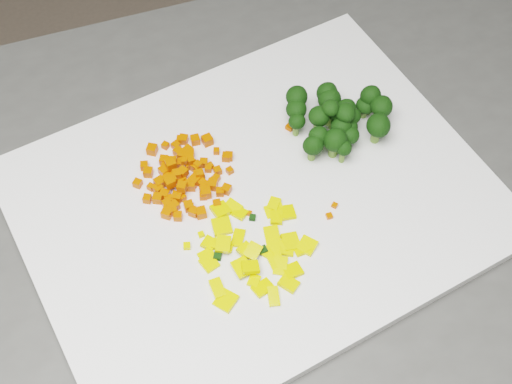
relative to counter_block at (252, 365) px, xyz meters
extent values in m
cube|color=#464643|center=(0.00, 0.00, 0.00)|extent=(1.15, 0.90, 0.90)
cube|color=white|center=(0.01, 0.02, 0.46)|extent=(0.61, 0.54, 0.01)
cube|color=#CD3E02|center=(-0.06, 0.11, 0.47)|extent=(0.01, 0.01, 0.01)
cube|color=#CD3E02|center=(-0.06, 0.09, 0.47)|extent=(0.01, 0.01, 0.01)
cube|color=#CD3E02|center=(-0.03, 0.03, 0.47)|extent=(0.01, 0.01, 0.01)
cube|color=#CD3E02|center=(-0.08, 0.02, 0.47)|extent=(0.01, 0.01, 0.01)
cube|color=#CD3E02|center=(-0.09, 0.03, 0.47)|extent=(0.01, 0.01, 0.01)
cube|color=#CD3E02|center=(-0.03, 0.09, 0.47)|extent=(0.01, 0.01, 0.01)
cube|color=#CD3E02|center=(-0.09, 0.04, 0.47)|extent=(0.01, 0.01, 0.01)
cube|color=#CD3E02|center=(-0.05, 0.07, 0.47)|extent=(0.01, 0.01, 0.01)
cube|color=#CD3E02|center=(-0.07, 0.10, 0.47)|extent=(0.01, 0.01, 0.01)
cube|color=#CD3E02|center=(-0.06, 0.11, 0.47)|extent=(0.01, 0.01, 0.01)
cube|color=#CD3E02|center=(-0.09, 0.07, 0.47)|extent=(0.01, 0.01, 0.01)
cube|color=#CD3E02|center=(-0.01, 0.08, 0.47)|extent=(0.01, 0.01, 0.01)
cube|color=#CD3E02|center=(-0.08, 0.02, 0.47)|extent=(0.01, 0.01, 0.01)
cube|color=#CD3E02|center=(-0.07, 0.05, 0.47)|extent=(0.01, 0.01, 0.01)
cube|color=#CD3E02|center=(-0.04, 0.07, 0.47)|extent=(0.01, 0.01, 0.01)
cube|color=#CD3E02|center=(-0.06, 0.01, 0.47)|extent=(0.01, 0.01, 0.01)
cube|color=#CD3E02|center=(-0.04, 0.07, 0.47)|extent=(0.01, 0.01, 0.01)
cube|color=#CD3E02|center=(-0.03, 0.05, 0.47)|extent=(0.01, 0.01, 0.01)
cube|color=#CD3E02|center=(-0.09, 0.06, 0.47)|extent=(0.01, 0.01, 0.01)
cube|color=#CD3E02|center=(-0.10, 0.05, 0.47)|extent=(0.01, 0.01, 0.01)
cube|color=#CD3E02|center=(-0.06, 0.08, 0.48)|extent=(0.01, 0.01, 0.01)
cube|color=#CD3E02|center=(-0.07, 0.11, 0.47)|extent=(0.01, 0.01, 0.01)
cube|color=#CD3E02|center=(-0.07, 0.04, 0.48)|extent=(0.01, 0.01, 0.01)
cube|color=#CD3E02|center=(-0.03, 0.06, 0.47)|extent=(0.01, 0.01, 0.01)
cube|color=#CD3E02|center=(-0.02, 0.04, 0.47)|extent=(0.01, 0.01, 0.01)
cube|color=#CD3E02|center=(-0.03, 0.11, 0.47)|extent=(0.01, 0.01, 0.01)
cube|color=#CD3E02|center=(-0.08, 0.11, 0.47)|extent=(0.01, 0.01, 0.01)
cube|color=#CD3E02|center=(-0.04, 0.04, 0.47)|extent=(0.01, 0.01, 0.01)
cube|color=#CD3E02|center=(-0.08, 0.05, 0.48)|extent=(0.01, 0.01, 0.01)
cube|color=#CD3E02|center=(-0.11, 0.07, 0.47)|extent=(0.01, 0.01, 0.01)
cube|color=#CD3E02|center=(-0.09, 0.01, 0.47)|extent=(0.01, 0.01, 0.01)
cube|color=#CD3E02|center=(-0.12, 0.06, 0.47)|extent=(0.01, 0.01, 0.01)
cube|color=#CD3E02|center=(-0.10, 0.04, 0.47)|extent=(0.01, 0.01, 0.01)
cube|color=#CD3E02|center=(-0.01, 0.06, 0.47)|extent=(0.01, 0.01, 0.01)
cube|color=#CD3E02|center=(-0.11, 0.04, 0.47)|extent=(0.01, 0.01, 0.01)
cube|color=#CD3E02|center=(-0.07, 0.06, 0.48)|extent=(0.01, 0.01, 0.01)
cube|color=#CD3E02|center=(-0.06, 0.05, 0.47)|extent=(0.01, 0.01, 0.01)
cube|color=#CD3E02|center=(-0.05, 0.07, 0.48)|extent=(0.01, 0.01, 0.01)
cube|color=#CD3E02|center=(-0.07, 0.06, 0.47)|extent=(0.01, 0.01, 0.01)
cube|color=#CD3E02|center=(-0.07, 0.03, 0.47)|extent=(0.01, 0.01, 0.01)
cube|color=#CD3E02|center=(-0.02, 0.08, 0.47)|extent=(0.01, 0.01, 0.01)
cube|color=#CD3E02|center=(-0.06, 0.10, 0.47)|extent=(0.01, 0.01, 0.01)
cube|color=#CD3E02|center=(-0.08, 0.06, 0.47)|extent=(0.01, 0.01, 0.01)
cube|color=#CD3E02|center=(-0.04, 0.08, 0.47)|extent=(0.01, 0.01, 0.01)
cube|color=#CD3E02|center=(-0.05, 0.05, 0.47)|extent=(0.01, 0.01, 0.01)
cube|color=#CD3E02|center=(-0.09, 0.09, 0.47)|extent=(0.01, 0.01, 0.01)
cube|color=#CD3E02|center=(-0.08, 0.06, 0.47)|extent=(0.01, 0.01, 0.01)
cube|color=#CD3E02|center=(-0.06, 0.07, 0.48)|extent=(0.01, 0.01, 0.01)
cube|color=#CD3E02|center=(-0.04, 0.03, 0.47)|extent=(0.01, 0.01, 0.01)
cube|color=#CD3E02|center=(-0.08, 0.06, 0.47)|extent=(0.01, 0.01, 0.01)
cube|color=#CD3E02|center=(-0.05, 0.06, 0.47)|extent=(0.01, 0.01, 0.01)
cube|color=#CD3E02|center=(-0.04, 0.04, 0.47)|extent=(0.01, 0.01, 0.01)
cube|color=#CD3E02|center=(-0.05, 0.11, 0.47)|extent=(0.01, 0.01, 0.01)
cube|color=#CD3E02|center=(-0.08, 0.07, 0.48)|extent=(0.01, 0.01, 0.01)
cube|color=#CD3E02|center=(-0.10, 0.05, 0.47)|extent=(0.01, 0.01, 0.01)
cube|color=#CD3E02|center=(-0.05, 0.06, 0.47)|extent=(0.01, 0.01, 0.01)
cube|color=#CD3E02|center=(-0.06, 0.02, 0.47)|extent=(0.01, 0.01, 0.01)
cube|color=#CD3E02|center=(-0.06, 0.09, 0.47)|extent=(0.01, 0.01, 0.01)
cube|color=#CD3E02|center=(-0.10, 0.10, 0.47)|extent=(0.01, 0.01, 0.01)
cube|color=#CD3E02|center=(-0.10, 0.05, 0.47)|extent=(0.01, 0.01, 0.01)
cube|color=#CD3E02|center=(-0.07, 0.06, 0.48)|extent=(0.01, 0.01, 0.01)
cube|color=#CD3E02|center=(-0.08, 0.08, 0.48)|extent=(0.01, 0.01, 0.01)
cube|color=#CD3E02|center=(-0.11, 0.08, 0.47)|extent=(0.01, 0.01, 0.01)
cube|color=#CD3E02|center=(-0.08, 0.02, 0.47)|extent=(0.01, 0.01, 0.01)
cube|color=#CD3E02|center=(-0.08, 0.01, 0.47)|extent=(0.01, 0.01, 0.01)
cube|color=#CD3E02|center=(-0.07, 0.08, 0.47)|extent=(0.01, 0.01, 0.01)
cube|color=#CD3E02|center=(-0.08, 0.03, 0.47)|extent=(0.01, 0.01, 0.01)
cube|color=#CD3E02|center=(-0.03, 0.05, 0.47)|extent=(0.01, 0.01, 0.01)
cube|color=#CD3E02|center=(-0.07, 0.02, 0.47)|extent=(0.01, 0.01, 0.01)
cube|color=#CD3E02|center=(-0.08, 0.06, 0.47)|extent=(0.01, 0.01, 0.01)
cube|color=#CD3E02|center=(-0.05, 0.07, 0.47)|extent=(0.01, 0.01, 0.01)
cube|color=#CD3E02|center=(-0.03, 0.05, 0.47)|extent=(0.01, 0.01, 0.01)
cube|color=#CD3E02|center=(-0.06, 0.05, 0.47)|extent=(0.02, 0.02, 0.01)
cube|color=#CD3E02|center=(-0.05, 0.01, 0.47)|extent=(0.01, 0.01, 0.01)
cube|color=#CD3E02|center=(-0.09, 0.03, 0.47)|extent=(0.01, 0.01, 0.01)
cube|color=#CD3E02|center=(-0.09, 0.08, 0.47)|extent=(0.01, 0.01, 0.01)
cube|color=#CD3E02|center=(-0.06, 0.08, 0.47)|extent=(0.01, 0.01, 0.01)
cube|color=#CD3E02|center=(-0.08, 0.05, 0.48)|extent=(0.01, 0.01, 0.01)
cube|color=#CD3E02|center=(-0.05, 0.03, 0.47)|extent=(0.01, 0.01, 0.01)
cube|color=#CD3E02|center=(-0.04, 0.04, 0.47)|extent=(0.01, 0.01, 0.01)
cube|color=yellow|center=(0.03, -0.01, 0.47)|extent=(0.02, 0.02, 0.01)
cube|color=yellow|center=(-0.03, -0.01, 0.47)|extent=(0.02, 0.02, 0.01)
cube|color=yellow|center=(0.03, 0.01, 0.47)|extent=(0.02, 0.02, 0.01)
cube|color=yellow|center=(0.03, 0.00, 0.47)|extent=(0.02, 0.02, 0.01)
cube|color=yellow|center=(-0.03, -0.04, 0.47)|extent=(0.02, 0.02, 0.01)
cube|color=yellow|center=(-0.05, -0.03, 0.47)|extent=(0.02, 0.02, 0.01)
cube|color=yellow|center=(-0.01, 0.00, 0.47)|extent=(0.02, 0.02, 0.01)
cube|color=yellow|center=(0.02, -0.07, 0.47)|extent=(0.02, 0.02, 0.01)
cube|color=yellow|center=(-0.04, -0.03, 0.47)|extent=(0.03, 0.02, 0.01)
cube|color=yellow|center=(-0.02, -0.06, 0.47)|extent=(0.02, 0.03, 0.00)
cube|color=yellow|center=(0.05, -0.05, 0.47)|extent=(0.03, 0.03, 0.01)
cube|color=yellow|center=(-0.01, -0.08, 0.47)|extent=(0.02, 0.02, 0.00)
cube|color=yellow|center=(-0.05, -0.04, 0.47)|extent=(0.02, 0.02, 0.00)
cube|color=yellow|center=(0.02, -0.06, 0.47)|extent=(0.02, 0.02, 0.01)
cube|color=yellow|center=(0.01, -0.10, 0.47)|extent=(0.01, 0.02, 0.01)
cube|color=yellow|center=(0.04, -0.04, 0.47)|extent=(0.02, 0.02, 0.01)
cube|color=yellow|center=(-0.02, 0.01, 0.47)|extent=(0.02, 0.02, 0.01)
cube|color=yellow|center=(0.03, -0.05, 0.47)|extent=(0.02, 0.02, 0.01)
cube|color=yellow|center=(0.01, -0.05, 0.47)|extent=(0.02, 0.02, 0.01)
cube|color=yellow|center=(-0.01, -0.05, 0.47)|extent=(0.02, 0.02, 0.01)
cube|color=yellow|center=(0.02, -0.03, 0.47)|extent=(0.02, 0.02, 0.01)
cube|color=yellow|center=(0.00, -0.09, 0.47)|extent=(0.03, 0.02, 0.01)
cube|color=yellow|center=(-0.05, -0.05, 0.47)|extent=(0.02, 0.02, 0.01)
cube|color=yellow|center=(0.04, 0.00, 0.47)|extent=(0.02, 0.02, 0.01)
cube|color=yellow|center=(0.05, -0.05, 0.47)|extent=(0.02, 0.02, 0.01)
cube|color=yellow|center=(-0.01, -0.07, 0.47)|extent=(0.02, 0.02, 0.01)
cube|color=yellow|center=(-0.02, -0.03, 0.47)|extent=(0.02, 0.02, 0.01)
cube|color=yellow|center=(-0.05, -0.08, 0.47)|extent=(0.02, 0.02, 0.01)
cube|color=yellow|center=(0.03, -0.07, 0.47)|extent=(0.02, 0.02, 0.01)
cube|color=yellow|center=(0.03, -0.09, 0.47)|extent=(0.02, 0.02, 0.01)
cube|color=yellow|center=(0.02, -0.04, 0.47)|extent=(0.02, 0.02, 0.01)
cube|color=yellow|center=(-0.03, 0.01, 0.47)|extent=(0.02, 0.02, 0.01)
cube|color=yellow|center=(-0.01, -0.04, 0.47)|extent=(0.02, 0.02, 0.01)
cube|color=yellow|center=(-0.04, -0.10, 0.47)|extent=(0.03, 0.03, 0.01)
cube|color=#CD3E02|center=(0.08, -0.02, 0.47)|extent=(0.01, 0.01, 0.00)
cube|color=black|center=(0.00, 0.00, 0.47)|extent=(0.01, 0.01, 0.00)
cube|color=#CD3E02|center=(-0.03, 0.02, 0.47)|extent=(0.01, 0.01, 0.01)
cube|color=black|center=(-0.04, -0.05, 0.47)|extent=(0.01, 0.01, 0.01)
cube|color=#CD3E02|center=(0.09, 0.00, 0.47)|extent=(0.01, 0.01, 0.00)
cube|color=yellow|center=(-0.06, -0.02, 0.47)|extent=(0.01, 0.01, 0.00)
cube|color=yellow|center=(-0.07, -0.03, 0.47)|extent=(0.01, 0.01, 0.01)
cube|color=black|center=(-0.08, 0.02, 0.47)|extent=(0.01, 0.01, 0.01)
cube|color=black|center=(0.01, -0.05, 0.47)|extent=(0.01, 0.01, 0.01)
cube|color=#CD3E02|center=(0.07, 0.11, 0.47)|extent=(0.01, 0.01, 0.01)
cube|color=#CD3E02|center=(0.00, 0.00, 0.47)|extent=(0.01, 0.01, 0.00)
cube|color=black|center=(0.08, 0.09, 0.47)|extent=(0.01, 0.01, 0.00)
camera|label=1|loc=(-0.06, -0.40, 1.12)|focal=50.00mm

